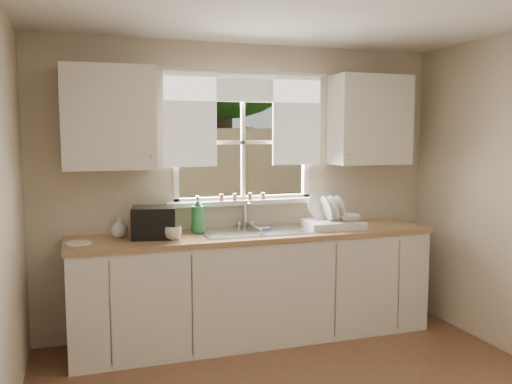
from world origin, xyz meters
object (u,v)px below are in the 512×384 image
object	(u,v)px
cup	(173,233)
black_appliance	(154,222)
dish_rack	(332,221)
soap_bottle_a	(198,214)

from	to	relation	value
cup	black_appliance	bearing A→B (deg)	149.79
dish_rack	soap_bottle_a	xyz separation A→B (m)	(-1.17, 0.12, 0.09)
dish_rack	black_appliance	bearing A→B (deg)	178.54
black_appliance	soap_bottle_a	bearing A→B (deg)	22.49
dish_rack	black_appliance	distance (m)	1.54
dish_rack	soap_bottle_a	world-z (taller)	same
dish_rack	cup	bearing A→B (deg)	-175.92
dish_rack	cup	size ratio (longest dim) A/B	3.71
dish_rack	cup	distance (m)	1.41
black_appliance	dish_rack	bearing A→B (deg)	8.66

